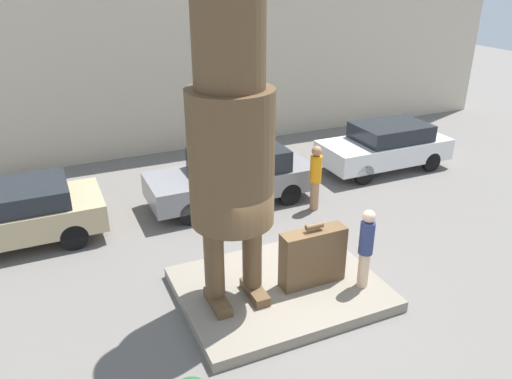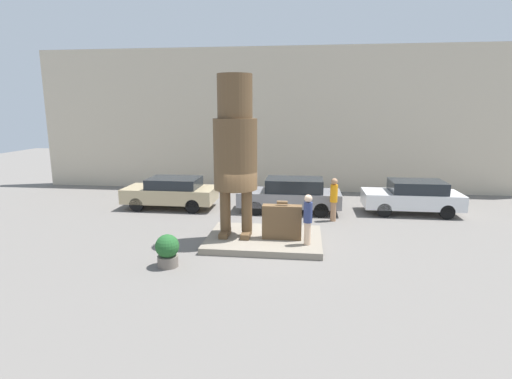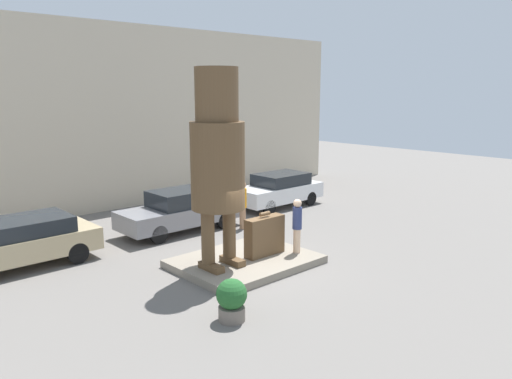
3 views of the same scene
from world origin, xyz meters
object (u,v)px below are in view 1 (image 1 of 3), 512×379
tourist (366,245)px  worker_hivis (316,175)px  giant_suitcase (313,257)px  parked_car_grey (233,175)px  statue_figure (231,139)px  parked_car_tan (11,214)px  parked_car_white (385,145)px

tourist → worker_hivis: bearing=73.9°
giant_suitcase → parked_car_grey: giant_suitcase is taller
worker_hivis → statue_figure: bearing=-139.2°
statue_figure → worker_hivis: size_ratio=3.03×
giant_suitcase → worker_hivis: bearing=59.0°
parked_car_grey → statue_figure: bearing=68.4°
statue_figure → worker_hivis: statue_figure is taller
worker_hivis → giant_suitcase: bearing=-121.0°
tourist → parked_car_tan: 8.10m
tourist → parked_car_white: (4.63, 5.39, -0.36)m
tourist → parked_car_tan: bearing=141.2°
parked_car_tan → worker_hivis: 7.51m
tourist → parked_car_white: tourist is taller
parked_car_white → parked_car_grey: bearing=3.7°
statue_figure → parked_car_tan: statue_figure is taller
statue_figure → parked_car_tan: (-3.84, 4.39, -2.66)m
giant_suitcase → parked_car_grey: size_ratio=0.29×
parked_car_grey → tourist: bearing=98.4°
giant_suitcase → tourist: size_ratio=0.80×
statue_figure → tourist: bearing=-15.4°
parked_car_grey → parked_car_tan: bearing=-0.2°
parked_car_tan → parked_car_grey: 5.57m
parked_car_tan → parked_car_white: parked_car_white is taller
giant_suitcase → worker_hivis: size_ratio=0.74×
parked_car_white → worker_hivis: 3.93m
statue_figure → parked_car_grey: size_ratio=1.20×
giant_suitcase → worker_hivis: 3.77m
statue_figure → parked_car_grey: 5.38m
statue_figure → tourist: size_ratio=3.27×
parked_car_tan → parked_car_grey: parked_car_grey is taller
parked_car_tan → worker_hivis: bearing=169.8°
giant_suitcase → parked_car_tan: giant_suitcase is taller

